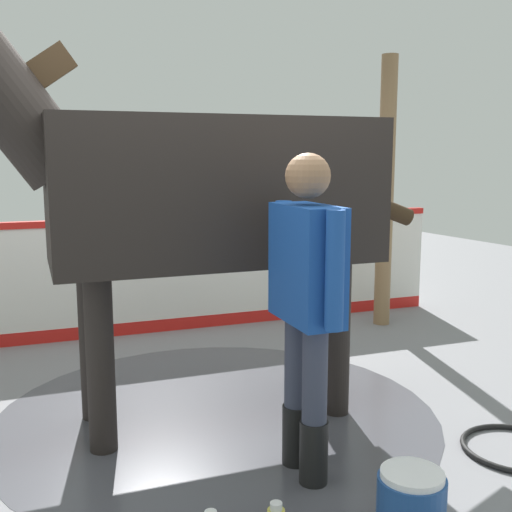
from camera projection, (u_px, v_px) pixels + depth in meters
ground_plane at (213, 423)px, 3.99m from camera, size 16.00×16.00×0.02m
wet_patch at (217, 414)px, 4.10m from camera, size 2.89×2.89×0.00m
barrier_wall at (154, 279)px, 5.94m from camera, size 5.96×0.80×1.11m
roof_post_far at (386, 193)px, 6.09m from camera, size 0.16×0.16×2.63m
horse at (196, 191)px, 3.82m from camera, size 3.33×1.11×2.51m
handler at (306, 294)px, 3.20m from camera, size 0.27×0.68×1.71m
wash_bucket at (411, 502)px, 2.80m from camera, size 0.31×0.31×0.30m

